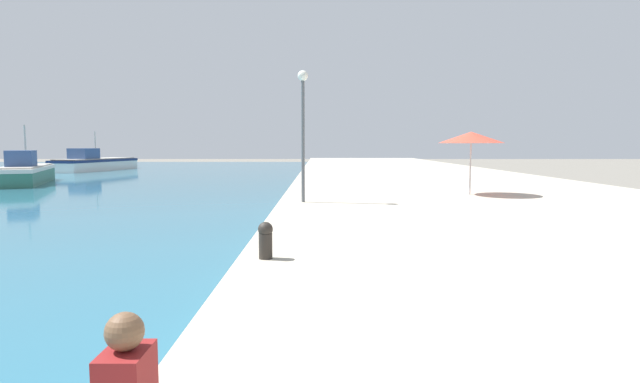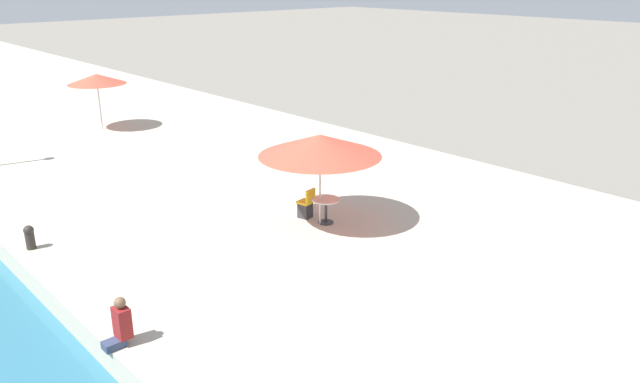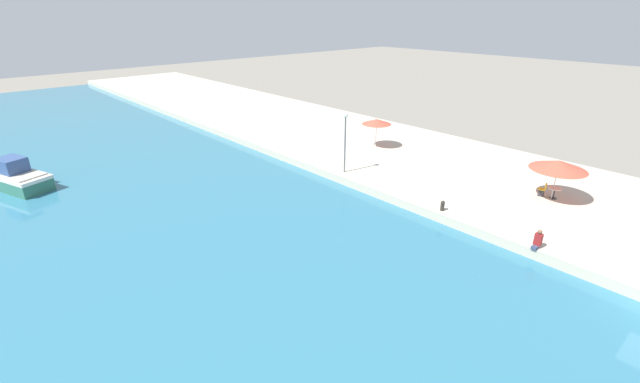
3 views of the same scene
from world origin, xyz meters
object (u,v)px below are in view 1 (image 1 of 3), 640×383
object	(u,v)px
fishing_boat_mid	(93,163)
fishing_boat_near	(25,172)
lamppost	(302,113)
cafe_umbrella_white	(470,137)
mooring_bollard	(264,239)

from	to	relation	value
fishing_boat_mid	fishing_boat_near	bearing A→B (deg)	-67.47
fishing_boat_near	lamppost	xyz separation A→B (m)	(19.32, -16.27, 2.91)
cafe_umbrella_white	mooring_bollard	xyz separation A→B (m)	(-7.02, -11.46, -1.96)
fishing_boat_near	mooring_bollard	distance (m)	31.44
fishing_boat_near	mooring_bollard	xyz separation A→B (m)	(18.95, -25.08, 0.16)
fishing_boat_near	cafe_umbrella_white	world-z (taller)	fishing_boat_near
cafe_umbrella_white	fishing_boat_mid	bearing A→B (deg)	133.01
lamppost	fishing_boat_mid	bearing A→B (deg)	123.64
mooring_bollard	lamppost	world-z (taller)	lamppost
fishing_boat_near	fishing_boat_mid	world-z (taller)	fishing_boat_mid
fishing_boat_near	fishing_boat_mid	distance (m)	18.16
mooring_bollard	lamppost	bearing A→B (deg)	87.63
fishing_boat_mid	cafe_umbrella_white	world-z (taller)	fishing_boat_mid
lamppost	mooring_bollard	bearing A→B (deg)	-92.37
fishing_boat_mid	mooring_bollard	bearing A→B (deg)	-50.73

